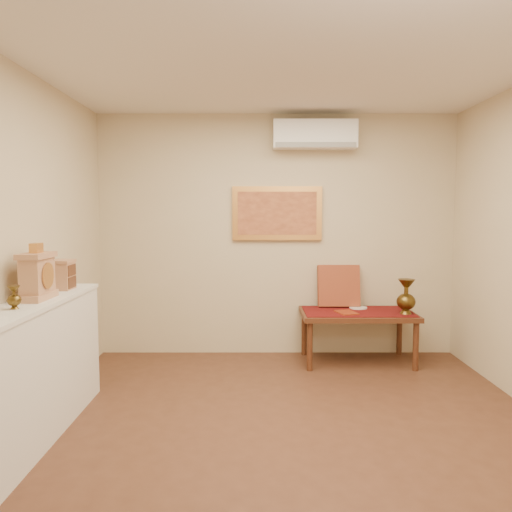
{
  "coord_description": "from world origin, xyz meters",
  "views": [
    {
      "loc": [
        -0.24,
        -3.38,
        1.61
      ],
      "look_at": [
        -0.24,
        1.15,
        1.21
      ],
      "focal_mm": 35.0,
      "sensor_mm": 36.0,
      "label": 1
    }
  ],
  "objects_px": {
    "mantel_clock": "(38,276)",
    "low_table": "(357,318)",
    "display_ledge": "(28,374)",
    "wooden_chest": "(63,275)",
    "brass_urn_tall": "(406,293)"
  },
  "relations": [
    {
      "from": "display_ledge",
      "to": "wooden_chest",
      "type": "xyz_separation_m",
      "value": [
        0.01,
        0.67,
        0.61
      ]
    },
    {
      "from": "wooden_chest",
      "to": "low_table",
      "type": "distance_m",
      "value": 3.0
    },
    {
      "from": "display_ledge",
      "to": "brass_urn_tall",
      "type": "bearing_deg",
      "value": 29.0
    },
    {
      "from": "display_ledge",
      "to": "wooden_chest",
      "type": "distance_m",
      "value": 0.91
    },
    {
      "from": "mantel_clock",
      "to": "low_table",
      "type": "xyz_separation_m",
      "value": [
        2.67,
        1.68,
        -0.67
      ]
    },
    {
      "from": "low_table",
      "to": "brass_urn_tall",
      "type": "bearing_deg",
      "value": -15.65
    },
    {
      "from": "wooden_chest",
      "to": "low_table",
      "type": "bearing_deg",
      "value": 24.36
    },
    {
      "from": "display_ledge",
      "to": "wooden_chest",
      "type": "bearing_deg",
      "value": 89.54
    },
    {
      "from": "mantel_clock",
      "to": "wooden_chest",
      "type": "height_order",
      "value": "mantel_clock"
    },
    {
      "from": "wooden_chest",
      "to": "mantel_clock",
      "type": "bearing_deg",
      "value": -89.96
    },
    {
      "from": "brass_urn_tall",
      "to": "low_table",
      "type": "xyz_separation_m",
      "value": [
        -0.48,
        0.13,
        -0.29
      ]
    },
    {
      "from": "wooden_chest",
      "to": "low_table",
      "type": "relative_size",
      "value": 0.2
    },
    {
      "from": "mantel_clock",
      "to": "wooden_chest",
      "type": "bearing_deg",
      "value": 90.04
    },
    {
      "from": "brass_urn_tall",
      "to": "mantel_clock",
      "type": "height_order",
      "value": "mantel_clock"
    },
    {
      "from": "mantel_clock",
      "to": "wooden_chest",
      "type": "distance_m",
      "value": 0.47
    }
  ]
}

